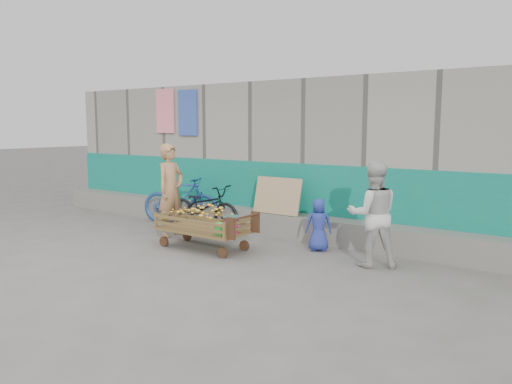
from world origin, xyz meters
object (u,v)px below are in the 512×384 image
Objects in this scene: child at (319,225)px; bicycle_dark at (204,206)px; bench at (199,223)px; vendor_man at (171,190)px; woman at (373,214)px; bicycle_blue at (181,200)px; banana_cart at (202,220)px.

child is 2.86m from bicycle_dark.
vendor_man reaches higher than bench.
child is at bearing -51.65° from woman.
bench is 1.01m from bicycle_blue.
vendor_man is (-0.24, -0.51, 0.71)m from bench.
woman is (4.01, 0.24, -0.09)m from vendor_man.
banana_cart is 2.01m from child.
vendor_man reaches higher than child.
bicycle_blue is at bearing 155.84° from bench.
bicycle_dark is (-3.95, 0.64, -0.34)m from woman.
woman reaches higher than bicycle_blue.
banana_cart is 1.76× the size of bench.
banana_cart is at bearing -45.31° from bench.
bicycle_dark is at bearing -108.31° from bicycle_blue.
vendor_man is (-1.18, 0.44, 0.38)m from banana_cart.
bench is at bearing -131.36° from bicycle_blue.
banana_cart is 1.10× the size of woman.
banana_cart is 1.01× the size of bicycle_dark.
child reaches higher than bench.
bicycle_blue reaches higher than child.
bicycle_blue is at bearing -41.86° from woman.
bench is 0.62× the size of woman.
vendor_man is at bearing -30.35° from woman.
child is at bearing -81.69° from vendor_man.
bicycle_blue is at bearing 85.98° from bicycle_dark.
banana_cart is 0.99× the size of bicycle_blue.
woman is 1.21m from child.
vendor_man is 1.00× the size of bicycle_blue.
woman reaches higher than bench.
banana_cart reaches higher than bench.
bicycle_blue is (-4.63, 0.66, -0.27)m from woman.
bicycle_blue is (-0.68, 0.01, 0.08)m from bicycle_dark.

